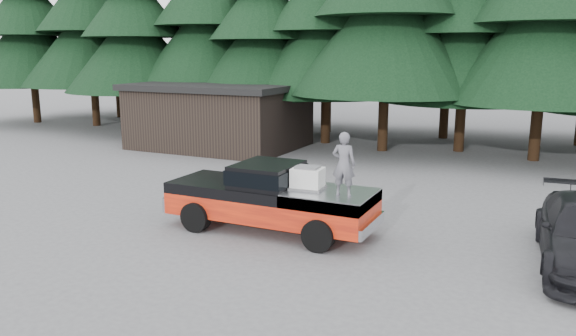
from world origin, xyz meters
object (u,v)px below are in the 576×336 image
at_px(man_on_bed, 344,164).
at_px(utility_building, 220,115).
at_px(pickup_truck, 271,208).
at_px(air_compressor, 308,179).

xyz_separation_m(man_on_bed, utility_building, (-11.04, 11.59, -0.49)).
height_order(pickup_truck, air_compressor, air_compressor).
bearing_deg(man_on_bed, utility_building, -51.34).
bearing_deg(air_compressor, man_on_bed, -19.04).
distance_m(man_on_bed, utility_building, 16.01).
relative_size(air_compressor, man_on_bed, 0.48).
height_order(air_compressor, man_on_bed, man_on_bed).
relative_size(man_on_bed, utility_building, 0.20).
bearing_deg(utility_building, pickup_truck, -52.09).
bearing_deg(pickup_truck, utility_building, 127.91).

